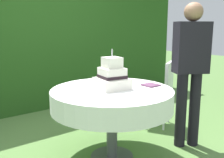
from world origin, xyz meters
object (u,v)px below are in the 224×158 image
at_px(serving_plate_near, 141,92).
at_px(cake_table, 112,99).
at_px(standing_person, 190,66).
at_px(serving_plate_far, 88,81).
at_px(garden_chair, 161,87).
at_px(napkin_stack, 151,85).
at_px(wedding_cake, 112,77).

bearing_deg(serving_plate_near, cake_table, 113.46).
bearing_deg(standing_person, serving_plate_near, 179.01).
height_order(cake_table, standing_person, standing_person).
bearing_deg(serving_plate_near, serving_plate_far, 97.44).
bearing_deg(standing_person, garden_chair, 68.99).
relative_size(serving_plate_far, napkin_stack, 0.93).
bearing_deg(garden_chair, serving_plate_far, 170.59).
relative_size(serving_plate_far, standing_person, 0.09).
height_order(serving_plate_far, garden_chair, garden_chair).
xyz_separation_m(napkin_stack, garden_chair, (0.67, 0.44, -0.20)).
distance_m(napkin_stack, standing_person, 0.51).
bearing_deg(serving_plate_near, wedding_cake, 107.22).
distance_m(wedding_cake, napkin_stack, 0.44).
xyz_separation_m(serving_plate_near, standing_person, (0.73, -0.01, 0.19)).
xyz_separation_m(serving_plate_far, standing_person, (0.83, -0.78, 0.19)).
relative_size(cake_table, wedding_cake, 3.07).
height_order(serving_plate_far, napkin_stack, napkin_stack).
bearing_deg(garden_chair, cake_table, -164.25).
distance_m(cake_table, napkin_stack, 0.45).
relative_size(napkin_stack, standing_person, 0.09).
distance_m(serving_plate_near, garden_chair, 1.15).
bearing_deg(wedding_cake, standing_person, -21.44).
relative_size(cake_table, napkin_stack, 8.05).
distance_m(wedding_cake, serving_plate_far, 0.47).
relative_size(cake_table, standing_person, 0.76).
height_order(wedding_cake, standing_person, standing_person).
height_order(serving_plate_near, garden_chair, garden_chair).
bearing_deg(cake_table, napkin_stack, -17.39).
relative_size(cake_table, serving_plate_near, 11.39).
relative_size(wedding_cake, garden_chair, 0.45).
xyz_separation_m(cake_table, wedding_cake, (0.03, 0.03, 0.22)).
height_order(serving_plate_near, serving_plate_far, same).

